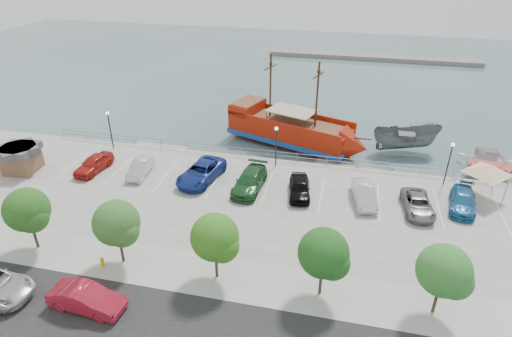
# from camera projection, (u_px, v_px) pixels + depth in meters

# --- Properties ---
(ground) EXTENTS (160.00, 160.00, 0.00)m
(ground) POSITION_uv_depth(u_px,v_px,m) (262.00, 210.00, 38.11)
(ground) COLOR #385052
(sidewalk) EXTENTS (100.00, 4.00, 0.05)m
(sidewalk) POSITION_uv_depth(u_px,v_px,m) (231.00, 279.00, 29.09)
(sidewalk) COLOR #9D9A90
(sidewalk) RESTS_ON land_slab
(seawall_railing) EXTENTS (50.00, 0.06, 1.00)m
(seawall_railing) POSITION_uv_depth(u_px,v_px,m) (278.00, 155.00, 44.02)
(seawall_railing) COLOR gray
(seawall_railing) RESTS_ON land_slab
(far_shore) EXTENTS (40.00, 3.00, 0.80)m
(far_shore) POSITION_uv_depth(u_px,v_px,m) (372.00, 57.00, 82.88)
(far_shore) COLOR gray
(far_shore) RESTS_ON ground
(pirate_ship) EXTENTS (16.98, 9.64, 10.54)m
(pirate_ship) POSITION_uv_depth(u_px,v_px,m) (299.00, 132.00, 48.55)
(pirate_ship) COLOR #A01B07
(pirate_ship) RESTS_ON ground
(patrol_boat) EXTENTS (8.01, 4.66, 2.92)m
(patrol_boat) POSITION_uv_depth(u_px,v_px,m) (406.00, 140.00, 47.41)
(patrol_boat) COLOR #595F64
(patrol_boat) RESTS_ON ground
(speedboat) EXTENTS (6.71, 8.62, 1.64)m
(speedboat) POSITION_uv_depth(u_px,v_px,m) (488.00, 168.00, 43.20)
(speedboat) COLOR silver
(speedboat) RESTS_ON ground
(dock_west) EXTENTS (6.49, 2.28, 0.36)m
(dock_west) POSITION_uv_depth(u_px,v_px,m) (161.00, 148.00, 48.55)
(dock_west) COLOR #989692
(dock_west) RESTS_ON ground
(dock_mid) EXTENTS (7.23, 3.74, 0.40)m
(dock_mid) POSITION_uv_depth(u_px,v_px,m) (349.00, 168.00, 44.45)
(dock_mid) COLOR gray
(dock_mid) RESTS_ON ground
(dock_east) EXTENTS (6.50, 1.93, 0.37)m
(dock_east) POSITION_uv_depth(u_px,v_px,m) (426.00, 176.00, 42.96)
(dock_east) COLOR slate
(dock_east) RESTS_ON ground
(shed) EXTENTS (3.49, 3.49, 2.63)m
(shed) POSITION_uv_depth(u_px,v_px,m) (21.00, 158.00, 41.68)
(shed) COLOR brown
(shed) RESTS_ON land_slab
(canopy_tent) EXTENTS (4.51, 4.51, 3.68)m
(canopy_tent) POSITION_uv_depth(u_px,v_px,m) (489.00, 164.00, 36.80)
(canopy_tent) COLOR slate
(canopy_tent) RESTS_ON land_slab
(street_sedan) EXTENTS (4.95, 2.00, 1.60)m
(street_sedan) POSITION_uv_depth(u_px,v_px,m) (86.00, 299.00, 26.47)
(street_sedan) COLOR #AB182A
(street_sedan) RESTS_ON street
(fire_hydrant) EXTENTS (0.27, 0.27, 0.77)m
(fire_hydrant) POSITION_uv_depth(u_px,v_px,m) (102.00, 262.00, 30.00)
(fire_hydrant) COLOR #C7BC04
(fire_hydrant) RESTS_ON sidewalk
(lamp_post_left) EXTENTS (0.36, 0.36, 4.28)m
(lamp_post_left) POSITION_uv_depth(u_px,v_px,m) (109.00, 123.00, 45.25)
(lamp_post_left) COLOR black
(lamp_post_left) RESTS_ON land_slab
(lamp_post_mid) EXTENTS (0.36, 0.36, 4.28)m
(lamp_post_mid) POSITION_uv_depth(u_px,v_px,m) (276.00, 139.00, 41.75)
(lamp_post_mid) COLOR black
(lamp_post_mid) RESTS_ON land_slab
(lamp_post_right) EXTENTS (0.36, 0.36, 4.28)m
(lamp_post_right) POSITION_uv_depth(u_px,v_px,m) (450.00, 156.00, 38.63)
(lamp_post_right) COLOR black
(lamp_post_right) RESTS_ON land_slab
(tree_b) EXTENTS (3.30, 3.20, 5.00)m
(tree_b) POSITION_uv_depth(u_px,v_px,m) (28.00, 212.00, 30.33)
(tree_b) COLOR #473321
(tree_b) RESTS_ON sidewalk
(tree_c) EXTENTS (3.30, 3.20, 5.00)m
(tree_c) POSITION_uv_depth(u_px,v_px,m) (118.00, 225.00, 28.97)
(tree_c) COLOR #473321
(tree_c) RESTS_ON sidewalk
(tree_d) EXTENTS (3.30, 3.20, 5.00)m
(tree_d) POSITION_uv_depth(u_px,v_px,m) (217.00, 239.00, 27.60)
(tree_d) COLOR #473321
(tree_d) RESTS_ON sidewalk
(tree_e) EXTENTS (3.30, 3.20, 5.00)m
(tree_e) POSITION_uv_depth(u_px,v_px,m) (326.00, 255.00, 26.24)
(tree_e) COLOR #473321
(tree_e) RESTS_ON sidewalk
(tree_f) EXTENTS (3.30, 3.20, 5.00)m
(tree_f) POSITION_uv_depth(u_px,v_px,m) (446.00, 273.00, 24.88)
(tree_f) COLOR #473321
(tree_f) RESTS_ON sidewalk
(parked_car_a) EXTENTS (2.44, 4.80, 1.57)m
(parked_car_a) POSITION_uv_depth(u_px,v_px,m) (94.00, 164.00, 41.93)
(parked_car_a) COLOR #AD1F16
(parked_car_a) RESTS_ON land_slab
(parked_car_b) EXTENTS (1.87, 4.35, 1.39)m
(parked_car_b) POSITION_uv_depth(u_px,v_px,m) (140.00, 168.00, 41.35)
(parked_car_b) COLOR silver
(parked_car_b) RESTS_ON land_slab
(parked_car_c) EXTENTS (3.86, 6.43, 1.67)m
(parked_car_c) POSITION_uv_depth(u_px,v_px,m) (201.00, 172.00, 40.33)
(parked_car_c) COLOR navy
(parked_car_c) RESTS_ON land_slab
(parked_car_d) EXTENTS (2.64, 5.78, 1.64)m
(parked_car_d) POSITION_uv_depth(u_px,v_px,m) (250.00, 181.00, 38.94)
(parked_car_d) COLOR #205227
(parked_car_d) RESTS_ON land_slab
(parked_car_e) EXTENTS (2.51, 4.76, 1.54)m
(parked_car_e) POSITION_uv_depth(u_px,v_px,m) (300.00, 187.00, 38.05)
(parked_car_e) COLOR black
(parked_car_e) RESTS_ON land_slab
(parked_car_f) EXTENTS (2.44, 4.95, 1.56)m
(parked_car_f) POSITION_uv_depth(u_px,v_px,m) (364.00, 194.00, 37.11)
(parked_car_f) COLOR silver
(parked_car_f) RESTS_ON land_slab
(parked_car_g) EXTENTS (2.71, 5.04, 1.34)m
(parked_car_g) POSITION_uv_depth(u_px,v_px,m) (418.00, 204.00, 35.87)
(parked_car_g) COLOR slate
(parked_car_g) RESTS_ON land_slab
(parked_car_h) EXTENTS (2.77, 5.17, 1.42)m
(parked_car_h) POSITION_uv_depth(u_px,v_px,m) (463.00, 201.00, 36.25)
(parked_car_h) COLOR #1F6293
(parked_car_h) RESTS_ON land_slab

